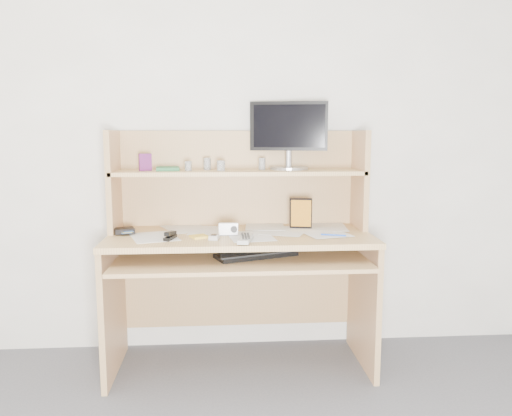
{
  "coord_description": "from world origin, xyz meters",
  "views": [
    {
      "loc": [
        -0.1,
        -1.14,
        1.27
      ],
      "look_at": [
        0.08,
        1.43,
        0.9
      ],
      "focal_mm": 35.0,
      "sensor_mm": 36.0,
      "label": 1
    }
  ],
  "objects": [
    {
      "name": "desk",
      "position": [
        0.0,
        1.56,
        0.69
      ],
      "size": [
        1.4,
        0.7,
        1.3
      ],
      "color": "tan",
      "rests_on": "floor"
    },
    {
      "name": "back_wall",
      "position": [
        0.0,
        1.8,
        1.25
      ],
      "size": [
        3.6,
        0.04,
        2.5
      ],
      "primitive_type": "cube",
      "color": "white",
      "rests_on": "floor"
    },
    {
      "name": "tv_remote",
      "position": [
        0.02,
        1.28,
        0.77
      ],
      "size": [
        0.09,
        0.21,
        0.02
      ],
      "primitive_type": "cube",
      "rotation": [
        0.0,
        0.0,
        -0.19
      ],
      "color": "#AFB0AB",
      "rests_on": "paper_clutter"
    },
    {
      "name": "chip_stack_b",
      "position": [
        -0.18,
        1.67,
        1.11
      ],
      "size": [
        0.05,
        0.05,
        0.07
      ],
      "primitive_type": "cylinder",
      "rotation": [
        0.0,
        0.0,
        -0.11
      ],
      "color": "silver",
      "rests_on": "desk"
    },
    {
      "name": "keyboard",
      "position": [
        0.08,
        1.37,
        0.66
      ],
      "size": [
        0.45,
        0.29,
        0.03
      ],
      "rotation": [
        0.0,
        0.0,
        0.36
      ],
      "color": "black",
      "rests_on": "desk"
    },
    {
      "name": "chip_stack_a",
      "position": [
        -0.28,
        1.61,
        1.11
      ],
      "size": [
        0.04,
        0.04,
        0.05
      ],
      "primitive_type": "cylinder",
      "rotation": [
        0.0,
        0.0,
        -0.16
      ],
      "color": "black",
      "rests_on": "desk"
    },
    {
      "name": "sticky_note_pad",
      "position": [
        -0.22,
        1.4,
        0.76
      ],
      "size": [
        0.11,
        0.11,
        0.01
      ],
      "primitive_type": "cube",
      "rotation": [
        0.0,
        0.0,
        0.44
      ],
      "color": "yellow",
      "rests_on": "desk"
    },
    {
      "name": "digital_camera",
      "position": [
        -0.06,
        1.44,
        0.79
      ],
      "size": [
        0.1,
        0.04,
        0.06
      ],
      "primitive_type": "cube",
      "rotation": [
        0.0,
        0.0,
        -0.04
      ],
      "color": "silver",
      "rests_on": "paper_clutter"
    },
    {
      "name": "shelf_book",
      "position": [
        -0.39,
        1.66,
        1.09
      ],
      "size": [
        0.14,
        0.18,
        0.02
      ],
      "primitive_type": "cube",
      "rotation": [
        0.0,
        0.0,
        0.11
      ],
      "color": "#327D57",
      "rests_on": "desk"
    },
    {
      "name": "flip_phone",
      "position": [
        -0.14,
        1.35,
        0.77
      ],
      "size": [
        0.06,
        0.09,
        0.02
      ],
      "primitive_type": "cube",
      "rotation": [
        0.0,
        0.0,
        -0.14
      ],
      "color": "#BEBEC0",
      "rests_on": "paper_clutter"
    },
    {
      "name": "stapler",
      "position": [
        -0.36,
        1.36,
        0.77
      ],
      "size": [
        0.06,
        0.12,
        0.04
      ],
      "primitive_type": "cube",
      "rotation": [
        0.0,
        0.0,
        -0.26
      ],
      "color": "black",
      "rests_on": "paper_clutter"
    },
    {
      "name": "card_box",
      "position": [
        -0.51,
        1.62,
        1.13
      ],
      "size": [
        0.07,
        0.05,
        0.09
      ],
      "primitive_type": "cube",
      "rotation": [
        0.0,
        0.0,
        0.42
      ],
      "color": "maroon",
      "rests_on": "desk"
    },
    {
      "name": "chip_stack_d",
      "position": [
        0.13,
        1.66,
        1.11
      ],
      "size": [
        0.04,
        0.04,
        0.07
      ],
      "primitive_type": "cylinder",
      "rotation": [
        0.0,
        0.0,
        -0.14
      ],
      "color": "silver",
      "rests_on": "desk"
    },
    {
      "name": "paper_clutter",
      "position": [
        0.0,
        1.48,
        0.75
      ],
      "size": [
        1.32,
        0.54,
        0.01
      ],
      "primitive_type": "cube",
      "color": "silver",
      "rests_on": "desk"
    },
    {
      "name": "blue_pen",
      "position": [
        0.48,
        1.37,
        0.76
      ],
      "size": [
        0.12,
        0.05,
        0.01
      ],
      "primitive_type": "cylinder",
      "rotation": [
        1.57,
        0.0,
        1.22
      ],
      "color": "blue",
      "rests_on": "paper_clutter"
    },
    {
      "name": "monitor",
      "position": [
        0.29,
        1.7,
        1.28
      ],
      "size": [
        0.44,
        0.22,
        0.38
      ],
      "rotation": [
        0.0,
        0.0,
        -0.23
      ],
      "color": "#A5A6AA",
      "rests_on": "desk"
    },
    {
      "name": "wallet",
      "position": [
        -0.62,
        1.52,
        0.77
      ],
      "size": [
        0.12,
        0.11,
        0.03
      ],
      "primitive_type": "cube",
      "rotation": [
        0.0,
        0.0,
        0.34
      ],
      "color": "black",
      "rests_on": "paper_clutter"
    },
    {
      "name": "game_case",
      "position": [
        0.34,
        1.58,
        0.84
      ],
      "size": [
        0.12,
        0.04,
        0.17
      ],
      "primitive_type": "cube",
      "rotation": [
        0.0,
        0.0,
        -0.19
      ],
      "color": "black",
      "rests_on": "paper_clutter"
    },
    {
      "name": "chip_stack_c",
      "position": [
        -0.1,
        1.58,
        1.11
      ],
      "size": [
        0.06,
        0.06,
        0.06
      ],
      "primitive_type": "cylinder",
      "rotation": [
        0.0,
        0.0,
        0.44
      ],
      "color": "black",
      "rests_on": "desk"
    }
  ]
}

